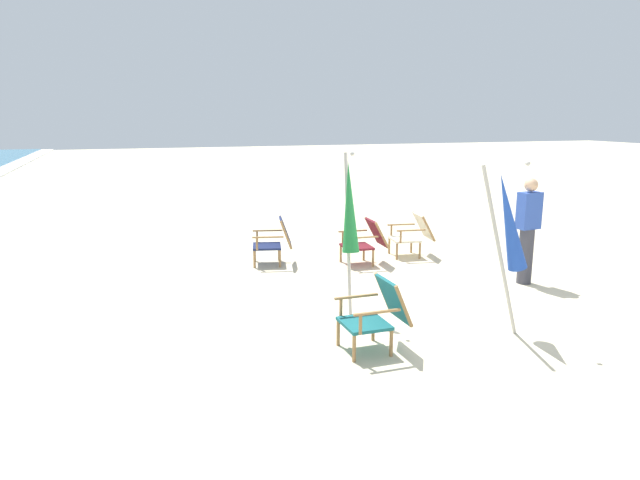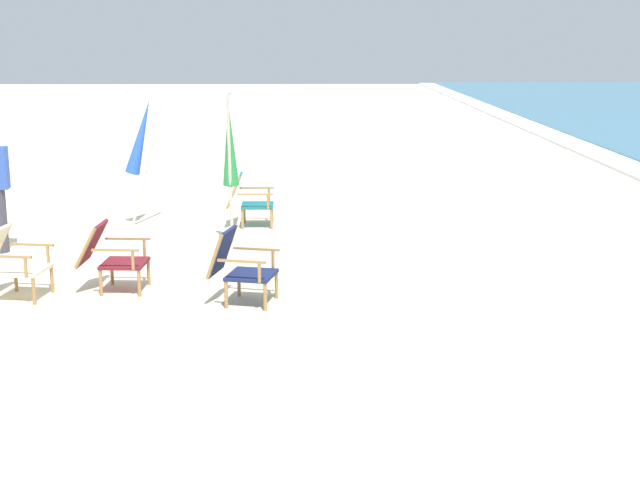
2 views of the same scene
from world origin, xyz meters
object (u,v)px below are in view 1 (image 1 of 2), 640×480
object	(u,v)px
person_near_chairs	(528,230)
beach_chair_front_right	(275,240)
beach_chair_back_left	(378,312)
umbrella_furled_green	(349,209)
beach_chair_front_left	(413,233)
beach_chair_mid_center	(366,240)
umbrella_furled_blue	(509,224)

from	to	relation	value
person_near_chairs	beach_chair_front_right	bearing A→B (deg)	54.91
beach_chair_back_left	umbrella_furled_green	world-z (taller)	umbrella_furled_green
beach_chair_front_left	person_near_chairs	xyz separation A→B (m)	(-2.12, -0.81, 0.41)
beach_chair_mid_center	umbrella_furled_blue	xyz separation A→B (m)	(-3.55, -0.23, 0.92)
beach_chair_front_right	umbrella_furled_green	xyz separation A→B (m)	(-2.73, -0.29, 0.95)
umbrella_furled_green	beach_chair_mid_center	bearing A→B (deg)	-28.26
beach_chair_back_left	beach_chair_front_right	size ratio (longest dim) A/B	0.99
umbrella_furled_green	person_near_chairs	world-z (taller)	umbrella_furled_green
beach_chair_front_left	umbrella_furled_green	size ratio (longest dim) A/B	0.39
beach_chair_mid_center	person_near_chairs	world-z (taller)	person_near_chairs
beach_chair_mid_center	person_near_chairs	xyz separation A→B (m)	(-1.86, -1.87, 0.41)
beach_chair_back_left	beach_chair_mid_center	xyz separation A→B (m)	(3.46, -1.34, -0.00)
beach_chair_front_left	person_near_chairs	bearing A→B (deg)	-159.05
beach_chair_back_left	beach_chair_mid_center	size ratio (longest dim) A/B	1.02
person_near_chairs	beach_chair_mid_center	bearing A→B (deg)	45.16
beach_chair_back_left	person_near_chairs	xyz separation A→B (m)	(1.60, -3.21, 0.41)
beach_chair_front_right	umbrella_furled_green	size ratio (longest dim) A/B	0.39
beach_chair_front_left	person_near_chairs	distance (m)	2.30
beach_chair_mid_center	umbrella_furled_green	xyz separation A→B (m)	(-2.23, 1.20, 0.96)
beach_chair_front_right	person_near_chairs	distance (m)	4.13
beach_chair_back_left	beach_chair_front_right	bearing A→B (deg)	2.20
beach_chair_back_left	beach_chair_mid_center	distance (m)	3.71
beach_chair_back_left	beach_chair_front_left	bearing A→B (deg)	-32.81
beach_chair_front_left	beach_chair_mid_center	world-z (taller)	same
beach_chair_back_left	person_near_chairs	distance (m)	3.61
beach_chair_back_left	umbrella_furled_green	size ratio (longest dim) A/B	0.38
umbrella_furled_blue	person_near_chairs	xyz separation A→B (m)	(1.69, -1.64, -0.50)
beach_chair_front_right	umbrella_furled_green	distance (m)	2.91
beach_chair_mid_center	umbrella_furled_blue	world-z (taller)	umbrella_furled_blue
umbrella_furled_blue	umbrella_furled_green	bearing A→B (deg)	47.41
beach_chair_front_left	person_near_chairs	world-z (taller)	person_near_chairs
beach_chair_front_right	person_near_chairs	bearing A→B (deg)	-125.09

